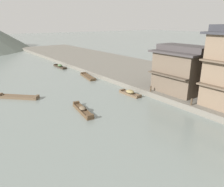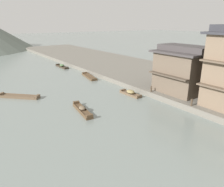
% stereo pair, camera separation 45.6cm
% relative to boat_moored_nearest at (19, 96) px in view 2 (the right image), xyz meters
% --- Properties ---
extents(riverbank_right, '(18.00, 110.00, 0.71)m').
position_rel_boat_moored_nearest_xyz_m(riverbank_right, '(23.44, 0.80, 0.20)').
color(riverbank_right, '#6B665B').
rests_on(riverbank_right, ground).
extents(boat_moored_nearest, '(4.77, 4.76, 0.48)m').
position_rel_boat_moored_nearest_xyz_m(boat_moored_nearest, '(0.00, 0.00, 0.00)').
color(boat_moored_nearest, brown).
rests_on(boat_moored_nearest, ground).
extents(boat_moored_second, '(1.01, 5.26, 0.70)m').
position_rel_boat_moored_nearest_xyz_m(boat_moored_second, '(12.83, 15.76, 0.08)').
color(boat_moored_second, '#33281E').
rests_on(boat_moored_second, ground).
extents(boat_moored_third, '(1.48, 4.79, 0.69)m').
position_rel_boat_moored_nearest_xyz_m(boat_moored_third, '(4.66, -9.31, 0.09)').
color(boat_moored_third, brown).
rests_on(boat_moored_third, ground).
extents(boat_moored_far, '(2.10, 5.65, 0.45)m').
position_rel_boat_moored_nearest_xyz_m(boat_moored_far, '(13.19, 4.09, -0.01)').
color(boat_moored_far, brown).
rests_on(boat_moored_far, ground).
extents(boat_midriver_drifting, '(1.16, 3.67, 0.72)m').
position_rel_boat_moored_nearest_xyz_m(boat_midriver_drifting, '(12.97, -7.89, 0.11)').
color(boat_midriver_drifting, brown).
rests_on(boat_midriver_drifting, ground).
extents(house_waterfront_tall, '(6.56, 6.79, 6.14)m').
position_rel_boat_moored_nearest_xyz_m(house_waterfront_tall, '(18.24, -12.24, 3.56)').
color(house_waterfront_tall, brown).
rests_on(house_waterfront_tall, riverbank_right).
extents(mooring_post_dock_mid, '(0.20, 0.20, 0.79)m').
position_rel_boat_moored_nearest_xyz_m(mooring_post_dock_mid, '(14.79, -16.33, 0.95)').
color(mooring_post_dock_mid, '#473828').
rests_on(mooring_post_dock_mid, riverbank_right).
extents(mooring_post_dock_far, '(0.20, 0.20, 0.76)m').
position_rel_boat_moored_nearest_xyz_m(mooring_post_dock_far, '(14.79, -10.02, 0.94)').
color(mooring_post_dock_far, '#473828').
rests_on(mooring_post_dock_far, riverbank_right).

